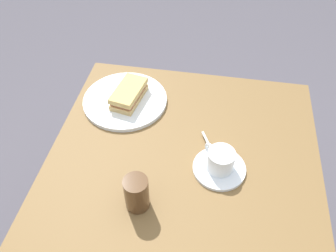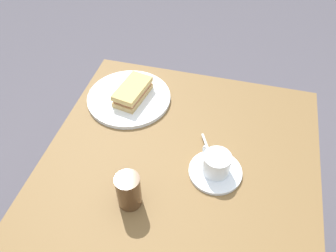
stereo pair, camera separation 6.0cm
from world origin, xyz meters
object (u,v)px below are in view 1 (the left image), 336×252
object	(u,v)px
drinking_glass	(137,193)
sandwich_plate	(125,100)
dining_table	(176,214)
coffee_saucer	(219,168)
coffee_cup	(220,160)
sandwich_front	(129,94)
spoon	(210,147)

from	to	relation	value
drinking_glass	sandwich_plate	bearing A→B (deg)	-160.73
dining_table	coffee_saucer	bearing A→B (deg)	135.83
dining_table	coffee_cup	xyz separation A→B (m)	(-0.11, 0.11, 0.14)
coffee_cup	drinking_glass	bearing A→B (deg)	-53.49
sandwich_front	coffee_saucer	xyz separation A→B (m)	(0.23, 0.32, -0.03)
sandwich_front	coffee_cup	world-z (taller)	coffee_cup
coffee_saucer	dining_table	bearing A→B (deg)	-44.17
coffee_saucer	drinking_glass	world-z (taller)	drinking_glass
sandwich_plate	sandwich_front	xyz separation A→B (m)	(0.00, 0.02, 0.03)
coffee_saucer	coffee_cup	size ratio (longest dim) A/B	1.68
coffee_cup	drinking_glass	world-z (taller)	drinking_glass
sandwich_plate	spoon	xyz separation A→B (m)	(0.16, 0.30, 0.01)
dining_table	coffee_saucer	xyz separation A→B (m)	(-0.11, 0.11, 0.10)
coffee_cup	drinking_glass	xyz separation A→B (m)	(0.15, -0.20, 0.01)
sandwich_plate	coffee_saucer	distance (m)	0.41
sandwich_plate	spoon	distance (m)	0.35
sandwich_front	sandwich_plate	bearing A→B (deg)	-91.06
coffee_cup	spoon	xyz separation A→B (m)	(-0.06, -0.03, -0.03)
sandwich_front	drinking_glass	xyz separation A→B (m)	(0.38, 0.12, 0.01)
coffee_saucer	drinking_glass	size ratio (longest dim) A/B	1.44
coffee_saucer	spoon	bearing A→B (deg)	-154.05
sandwich_front	coffee_saucer	bearing A→B (deg)	54.31
sandwich_front	coffee_cup	xyz separation A→B (m)	(0.23, 0.32, 0.01)
sandwich_plate	coffee_saucer	bearing A→B (deg)	55.57
spoon	sandwich_front	bearing A→B (deg)	-119.64
coffee_saucer	spoon	distance (m)	0.07
dining_table	spoon	xyz separation A→B (m)	(-0.18, 0.07, 0.11)
sandwich_plate	sandwich_front	world-z (taller)	sandwich_front
sandwich_front	coffee_saucer	world-z (taller)	sandwich_front
spoon	sandwich_plate	bearing A→B (deg)	-118.39
spoon	coffee_cup	bearing A→B (deg)	25.47
coffee_saucer	drinking_glass	distance (m)	0.26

